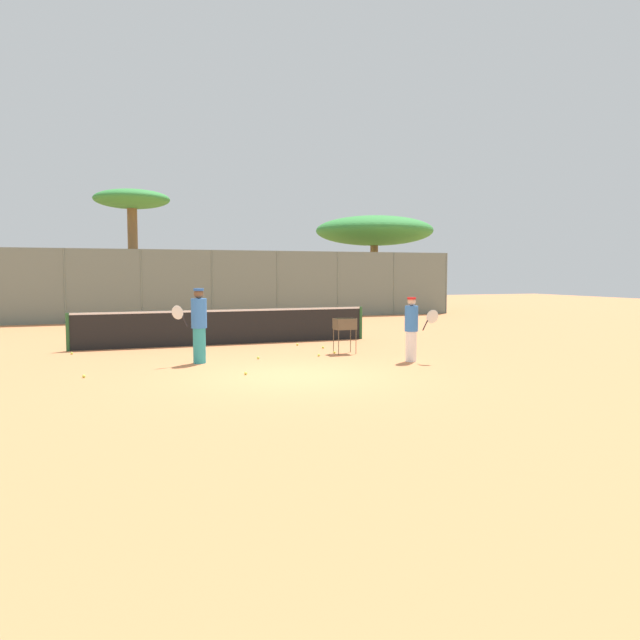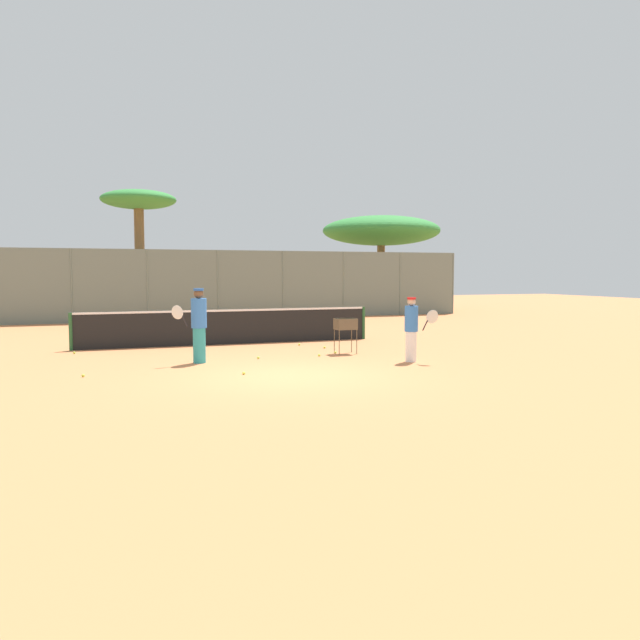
{
  "view_description": "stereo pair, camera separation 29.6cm",
  "coord_description": "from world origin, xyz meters",
  "px_view_note": "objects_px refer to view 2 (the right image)",
  "views": [
    {
      "loc": [
        -4.18,
        -12.42,
        2.2
      ],
      "look_at": [
        1.49,
        2.23,
        1.0
      ],
      "focal_mm": 35.0,
      "sensor_mm": 36.0,
      "label": 1
    },
    {
      "loc": [
        -3.9,
        -12.52,
        2.2
      ],
      "look_at": [
        1.49,
        2.23,
        1.0
      ],
      "focal_mm": 35.0,
      "sensor_mm": 36.0,
      "label": 2
    }
  ],
  "objects_px": {
    "tennis_net": "(229,326)",
    "ball_cart": "(346,327)",
    "player_red_cap": "(412,328)",
    "player_white_outfit": "(199,324)",
    "parked_car": "(107,303)"
  },
  "relations": [
    {
      "from": "tennis_net",
      "to": "ball_cart",
      "type": "distance_m",
      "value": 4.14
    },
    {
      "from": "player_red_cap",
      "to": "tennis_net",
      "type": "bearing_deg",
      "value": 165.87
    },
    {
      "from": "player_white_outfit",
      "to": "player_red_cap",
      "type": "relative_size",
      "value": 1.14
    },
    {
      "from": "player_white_outfit",
      "to": "parked_car",
      "type": "relative_size",
      "value": 0.43
    },
    {
      "from": "tennis_net",
      "to": "ball_cart",
      "type": "xyz_separation_m",
      "value": [
        2.52,
        -3.28,
        0.17
      ]
    },
    {
      "from": "player_red_cap",
      "to": "parked_car",
      "type": "height_order",
      "value": "parked_car"
    },
    {
      "from": "player_white_outfit",
      "to": "parked_car",
      "type": "bearing_deg",
      "value": -100.08
    },
    {
      "from": "player_white_outfit",
      "to": "ball_cart",
      "type": "height_order",
      "value": "player_white_outfit"
    },
    {
      "from": "tennis_net",
      "to": "parked_car",
      "type": "xyz_separation_m",
      "value": [
        -3.23,
        13.9,
        0.1
      ]
    },
    {
      "from": "ball_cart",
      "to": "parked_car",
      "type": "distance_m",
      "value": 18.12
    },
    {
      "from": "player_white_outfit",
      "to": "player_red_cap",
      "type": "distance_m",
      "value": 5.2
    },
    {
      "from": "player_white_outfit",
      "to": "parked_car",
      "type": "xyz_separation_m",
      "value": [
        -1.73,
        17.57,
        -0.28
      ]
    },
    {
      "from": "tennis_net",
      "to": "player_red_cap",
      "type": "xyz_separation_m",
      "value": [
        3.45,
        -5.27,
        0.27
      ]
    },
    {
      "from": "parked_car",
      "to": "player_white_outfit",
      "type": "bearing_deg",
      "value": -84.37
    },
    {
      "from": "player_red_cap",
      "to": "ball_cart",
      "type": "xyz_separation_m",
      "value": [
        -0.93,
        1.98,
        -0.1
      ]
    }
  ]
}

